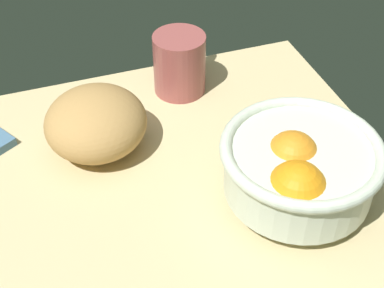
% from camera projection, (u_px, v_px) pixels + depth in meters
% --- Properties ---
extents(ground_plane, '(0.80, 0.56, 0.03)m').
position_uv_depth(ground_plane, '(113.00, 205.00, 0.76)').
color(ground_plane, '#D0BA86').
extents(fruit_bowl, '(0.21, 0.21, 0.11)m').
position_uv_depth(fruit_bowl, '(299.00, 168.00, 0.71)').
color(fruit_bowl, silver).
rests_on(fruit_bowl, ground).
extents(bread_loaf, '(0.20, 0.20, 0.09)m').
position_uv_depth(bread_loaf, '(96.00, 123.00, 0.80)').
color(bread_loaf, tan).
rests_on(bread_loaf, ground).
extents(mug, '(0.11, 0.11, 0.10)m').
position_uv_depth(mug, '(181.00, 62.00, 0.90)').
color(mug, '#9A4B48').
rests_on(mug, ground).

